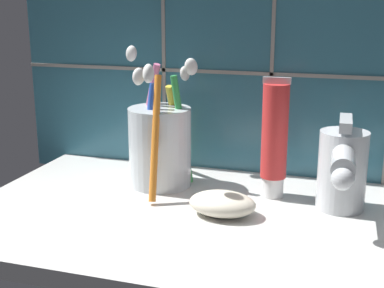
{
  "coord_description": "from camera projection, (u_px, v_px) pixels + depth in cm",
  "views": [
    {
      "loc": [
        13.07,
        -56.33,
        26.24
      ],
      "look_at": [
        -5.59,
        3.18,
        9.37
      ],
      "focal_mm": 50.0,
      "sensor_mm": 36.0,
      "label": 1
    }
  ],
  "objects": [
    {
      "name": "soap_bar",
      "position": [
        222.0,
        204.0,
        0.62
      ],
      "size": [
        7.87,
        5.55,
        2.8
      ],
      "primitive_type": "ellipsoid",
      "color": "silver",
      "rests_on": "sink_counter"
    },
    {
      "name": "tile_wall_backsplash",
      "position": [
        263.0,
        35.0,
        0.73
      ],
      "size": [
        73.03,
        1.72,
        43.08
      ],
      "color": "#336B7F",
      "rests_on": "ground"
    },
    {
      "name": "toothbrush_cup",
      "position": [
        160.0,
        143.0,
        0.71
      ],
      "size": [
        11.56,
        17.75,
        18.49
      ],
      "color": "silver",
      "rests_on": "sink_counter"
    },
    {
      "name": "toothpaste_tube",
      "position": [
        274.0,
        139.0,
        0.66
      ],
      "size": [
        3.41,
        3.25,
        15.24
      ],
      "color": "white",
      "rests_on": "sink_counter"
    },
    {
      "name": "sink_counter",
      "position": [
        230.0,
        224.0,
        0.62
      ],
      "size": [
        63.03,
        34.95,
        2.0
      ],
      "primitive_type": "cube",
      "color": "silver",
      "rests_on": "ground"
    },
    {
      "name": "sink_faucet",
      "position": [
        342.0,
        168.0,
        0.62
      ],
      "size": [
        5.71,
        12.87,
        11.08
      ],
      "rotation": [
        0.0,
        0.0,
        -1.54
      ],
      "color": "silver",
      "rests_on": "sink_counter"
    }
  ]
}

